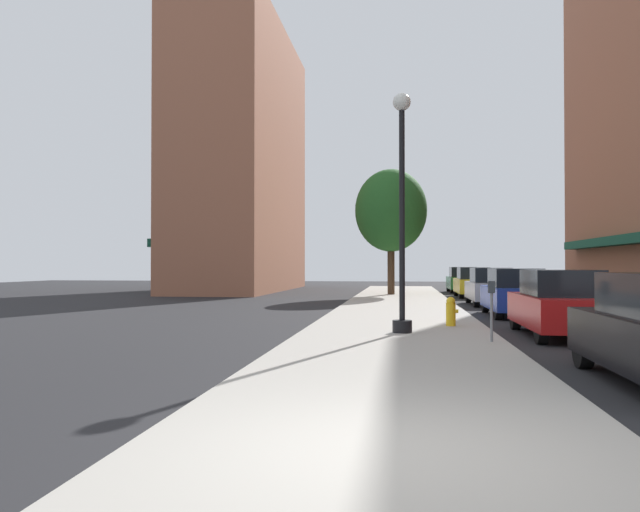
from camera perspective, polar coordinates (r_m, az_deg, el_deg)
The scene contains 12 objects.
ground_plane at distance 23.96m, azimuth 16.88°, elevation -5.06°, with size 90.00×90.00×0.00m, color #232326.
sidewalk_slab at distance 24.64m, azimuth 7.25°, elevation -4.83°, with size 4.80×50.00×0.12m, color #A8A399.
building_far_background at distance 44.63m, azimuth -7.09°, elevation 8.67°, with size 6.80×18.00×18.35m.
lamppost at distance 15.44m, azimuth 7.53°, elevation 4.47°, with size 0.48×0.48×5.90m.
fire_hydrant at distance 17.34m, azimuth 11.92°, elevation -4.98°, with size 0.33×0.26×0.79m.
parking_meter_near at distance 13.94m, azimuth 15.47°, elevation -4.21°, with size 0.14×0.09×1.31m.
tree_near at distance 35.63m, azimuth 6.53°, elevation 4.14°, with size 4.08×4.08×7.12m.
car_red at distance 16.50m, azimuth 21.14°, elevation -4.14°, with size 1.80×4.30×1.66m.
car_blue at distance 22.62m, azimuth 17.41°, elevation -3.26°, with size 1.80×4.30×1.66m.
car_silver at distance 28.58m, azimuth 15.34°, elevation -2.76°, with size 1.80×4.30×1.66m.
car_yellow at distance 35.31m, azimuth 13.85°, elevation -2.39°, with size 1.80×4.30×1.66m.
car_green at distance 41.32m, azimuth 12.93°, elevation -2.17°, with size 1.80×4.30×1.66m.
Camera 1 is at (0.14, -5.58, 1.77)m, focal length 34.87 mm.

